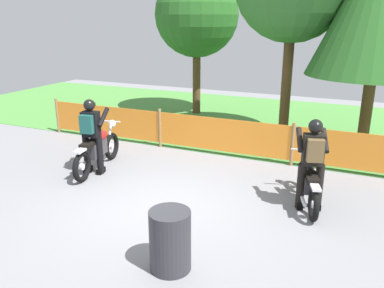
{
  "coord_description": "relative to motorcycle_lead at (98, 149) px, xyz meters",
  "views": [
    {
      "loc": [
        3.18,
        -5.88,
        3.36
      ],
      "look_at": [
        0.07,
        1.13,
        0.9
      ],
      "focal_mm": 36.95,
      "sensor_mm": 36.0,
      "label": 1
    }
  ],
  "objects": [
    {
      "name": "grass_verge",
      "position": [
        2.27,
        5.93,
        -0.49
      ],
      "size": [
        24.0,
        7.75,
        0.01
      ],
      "primitive_type": "cube",
      "color": "#4C8C3D",
      "rests_on": "ground"
    },
    {
      "name": "motorcycle_trailing",
      "position": [
        4.67,
        0.14,
        -0.05
      ],
      "size": [
        0.77,
        1.85,
        0.9
      ],
      "rotation": [
        0.0,
        0.0,
        1.87
      ],
      "color": "black",
      "rests_on": "ground"
    },
    {
      "name": "rider_lead",
      "position": [
        0.04,
        -0.23,
        0.46
      ],
      "size": [
        0.61,
        0.73,
        1.69
      ],
      "rotation": [
        0.0,
        0.0,
        1.74
      ],
      "color": "black",
      "rests_on": "ground"
    },
    {
      "name": "oil_drum",
      "position": [
        3.25,
        -2.73,
        -0.05
      ],
      "size": [
        0.58,
        0.58,
        0.88
      ],
      "primitive_type": "cylinder",
      "color": "#2D2D33",
      "rests_on": "ground"
    },
    {
      "name": "rider_trailing",
      "position": [
        4.74,
        -0.06,
        0.46
      ],
      "size": [
        0.66,
        0.76,
        1.69
      ],
      "rotation": [
        0.0,
        0.0,
        1.87
      ],
      "color": "black",
      "rests_on": "ground"
    },
    {
      "name": "motorcycle_lead",
      "position": [
        0.0,
        0.0,
        0.0
      ],
      "size": [
        0.66,
        2.12,
        1.01
      ],
      "rotation": [
        0.0,
        0.0,
        1.74
      ],
      "color": "black",
      "rests_on": "ground"
    },
    {
      "name": "ground",
      "position": [
        2.27,
        -1.08,
        -0.5
      ],
      "size": [
        24.0,
        24.0,
        0.02
      ],
      "primitive_type": "cube",
      "color": "gray"
    },
    {
      "name": "tree_leftmost",
      "position": [
        -0.17,
        6.13,
        2.94
      ],
      "size": [
        2.88,
        2.88,
        4.89
      ],
      "color": "brown",
      "rests_on": "ground"
    },
    {
      "name": "barrier_fence",
      "position": [
        2.27,
        2.05,
        0.05
      ],
      "size": [
        10.66,
        0.08,
        1.05
      ],
      "color": "olive",
      "rests_on": "ground"
    }
  ]
}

